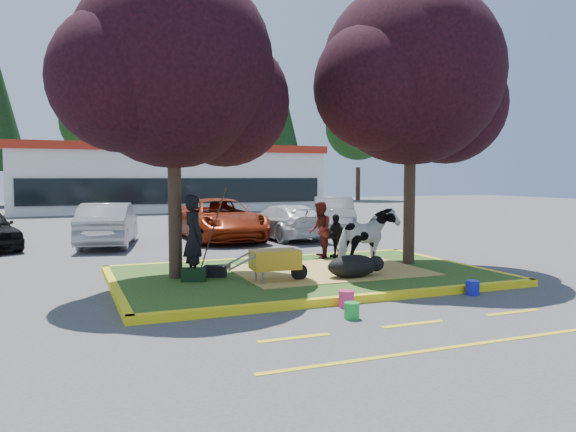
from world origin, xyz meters
name	(u,v)px	position (x,y,z in m)	size (l,w,h in m)	color
ground	(304,279)	(0.00, 0.00, 0.00)	(90.00, 90.00, 0.00)	#424244
median_island	(304,275)	(0.00, 0.00, 0.07)	(8.00, 5.00, 0.15)	#294816
curb_near	(361,299)	(0.00, -2.58, 0.07)	(8.30, 0.16, 0.15)	yellow
curb_far	(265,260)	(0.00, 2.58, 0.07)	(8.30, 0.16, 0.15)	yellow
curb_left	(115,289)	(-4.08, 0.00, 0.07)	(0.16, 5.30, 0.15)	yellow
curb_right	(453,265)	(4.08, 0.00, 0.07)	(0.16, 5.30, 0.15)	yellow
straw_bedding	(328,270)	(0.60, 0.00, 0.15)	(4.20, 3.00, 0.01)	tan
tree_purple_left	(174,76)	(-2.78, 0.38, 4.36)	(5.06, 4.20, 6.51)	black
tree_purple_right	(412,82)	(2.92, 0.18, 4.56)	(5.30, 4.40, 6.82)	black
fire_lane_stripe_a	(294,338)	(-2.00, -4.20, 0.00)	(1.10, 0.12, 0.01)	yellow
fire_lane_stripe_b	(413,324)	(0.00, -4.20, 0.00)	(1.10, 0.12, 0.01)	yellow
fire_lane_stripe_c	(513,312)	(2.00, -4.20, 0.00)	(1.10, 0.12, 0.01)	yellow
fire_lane_long	(464,346)	(0.00, -5.40, 0.00)	(6.00, 0.10, 0.01)	yellow
retail_building	(169,177)	(2.00, 27.98, 2.25)	(20.40, 8.40, 4.40)	silver
treeline	(139,112)	(1.23, 37.61, 7.73)	(46.58, 7.80, 14.63)	black
cow	(367,238)	(1.61, -0.01, 0.85)	(0.76, 1.67, 1.41)	white
calf	(352,266)	(0.67, -1.01, 0.39)	(1.13, 0.64, 0.49)	black
handler	(194,237)	(-2.46, 0.13, 1.03)	(0.64, 0.42, 1.77)	black
visitor_a	(320,230)	(1.29, 1.90, 0.89)	(0.72, 0.56, 1.49)	#4E1617
visitor_b	(336,236)	(1.69, 1.78, 0.73)	(0.68, 0.28, 1.15)	black
wheelbarrow	(276,260)	(-1.01, -0.87, 0.60)	(1.75, 0.63, 0.66)	black
gear_bag_dark	(215,271)	(-2.00, 0.18, 0.27)	(0.47, 0.26, 0.24)	black
gear_bag_green	(194,275)	(-2.53, -0.12, 0.28)	(0.49, 0.31, 0.26)	black
bucket_green	(352,311)	(-0.72, -3.55, 0.13)	(0.25, 0.25, 0.27)	green
bucket_pink	(346,299)	(-0.42, -2.80, 0.15)	(0.28, 0.28, 0.29)	#DB3069
bucket_blue	(472,288)	(2.33, -2.80, 0.14)	(0.26, 0.26, 0.28)	#1820C1
car_silver	(108,224)	(-3.59, 7.92, 0.72)	(1.52, 4.35, 1.43)	#93959A
car_red	(219,219)	(0.25, 8.26, 0.75)	(2.49, 5.41, 1.50)	maroon
car_white	(284,222)	(2.55, 7.70, 0.63)	(1.77, 4.36, 1.27)	silver
car_grey	(334,215)	(5.32, 9.13, 0.73)	(1.54, 4.42, 1.46)	slate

